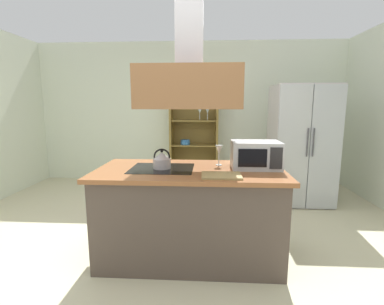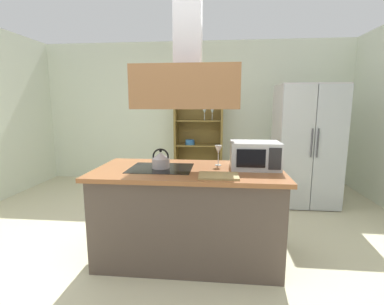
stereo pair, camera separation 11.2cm
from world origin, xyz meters
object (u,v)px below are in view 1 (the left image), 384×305
Objects in this scene: kettle at (162,160)px; cutting_board at (221,176)px; refrigerator at (301,145)px; wine_glass_on_counter at (219,150)px; microwave at (256,155)px; dish_cabinet at (194,140)px.

cutting_board is at bearing -26.18° from kettle.
refrigerator reaches higher than cutting_board.
refrigerator reaches higher than wine_glass_on_counter.
kettle is at bearing 153.82° from cutting_board.
kettle is 0.91m from microwave.
refrigerator is at bearing 59.60° from microwave.
wine_glass_on_counter is at bearing 18.44° from kettle.
wine_glass_on_counter is at bearing 90.81° from cutting_board.
refrigerator is at bearing -30.85° from dish_cabinet.
wine_glass_on_counter is at bearing 163.42° from microwave.
dish_cabinet is (-1.70, 1.02, -0.07)m from refrigerator.
cutting_board is 0.74× the size of microwave.
refrigerator reaches higher than kettle.
microwave is (0.74, -2.66, 0.20)m from dish_cabinet.
microwave is (0.90, 0.08, 0.05)m from kettle.
dish_cabinet is 3.04m from cutting_board.
cutting_board is 0.48m from wine_glass_on_counter.
microwave is at bearing 5.07° from kettle.
dish_cabinet is 2.76m from microwave.
kettle is (-0.16, -2.74, 0.15)m from dish_cabinet.
refrigerator is 3.92× the size of microwave.
refrigerator is 2.39m from cutting_board.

